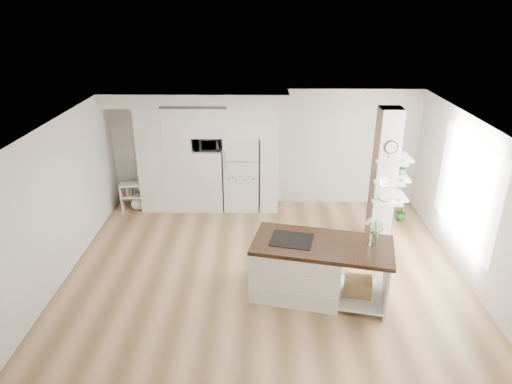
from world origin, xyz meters
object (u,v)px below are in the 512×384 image
(bookshelf, at_px, (135,198))
(kitchen_island, at_px, (305,267))
(floor_plant_a, at_px, (378,236))
(refrigerator, at_px, (242,172))

(bookshelf, bearing_deg, kitchen_island, -49.33)
(kitchen_island, relative_size, bookshelf, 3.62)
(floor_plant_a, bearing_deg, bookshelf, 162.84)
(kitchen_island, bearing_deg, floor_plant_a, 57.34)
(refrigerator, relative_size, floor_plant_a, 4.02)
(kitchen_island, distance_m, floor_plant_a, 2.26)
(bookshelf, xyz_separation_m, floor_plant_a, (5.20, -1.61, -0.07))
(refrigerator, distance_m, kitchen_island, 3.59)
(refrigerator, bearing_deg, bookshelf, -175.79)
(floor_plant_a, bearing_deg, kitchen_island, -134.82)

